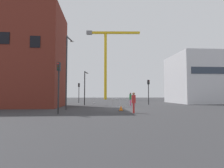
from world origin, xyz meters
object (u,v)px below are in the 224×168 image
object	(u,v)px
streetlamp_short	(85,84)
traffic_light_corner	(59,79)
traffic_light_island	(148,88)
construction_crane	(107,54)
streetlamp_tall	(67,66)
pedestrian_waiting	(134,101)
pedestrian_walking	(130,98)
traffic_cone_orange	(121,108)
traffic_light_near	(79,90)

from	to	relation	value
streetlamp_short	traffic_light_corner	distance (m)	12.84
traffic_light_island	traffic_light_corner	size ratio (longest dim) A/B	0.93
construction_crane	streetlamp_tall	world-z (taller)	construction_crane
traffic_light_corner	pedestrian_waiting	bearing A→B (deg)	2.12
pedestrian_walking	traffic_cone_orange	world-z (taller)	pedestrian_walking
streetlamp_short	traffic_light_island	xyz separation A→B (m)	(9.86, 0.55, -0.52)
construction_crane	streetlamp_tall	xyz separation A→B (m)	(-6.06, -40.92, -10.59)
pedestrian_waiting	traffic_cone_orange	xyz separation A→B (m)	(-0.78, 2.34, -0.78)
streetlamp_tall	traffic_light_near	xyz separation A→B (m)	(-0.37, 15.81, -2.03)
construction_crane	traffic_cone_orange	xyz separation A→B (m)	(-0.61, -42.72, -14.91)
streetlamp_tall	construction_crane	bearing A→B (deg)	81.57
streetlamp_tall	pedestrian_waiting	size ratio (longest dim) A/B	4.43
traffic_light_corner	streetlamp_short	bearing A→B (deg)	84.36
construction_crane	traffic_light_island	xyz separation A→B (m)	(5.10, -31.96, -12.54)
traffic_light_island	streetlamp_short	bearing A→B (deg)	-176.82
streetlamp_short	traffic_light_island	bearing A→B (deg)	3.18
construction_crane	pedestrian_walking	distance (m)	37.18
pedestrian_waiting	streetlamp_tall	bearing A→B (deg)	146.46
streetlamp_tall	traffic_cone_orange	world-z (taller)	streetlamp_tall
traffic_light_corner	pedestrian_walking	bearing A→B (deg)	54.40
streetlamp_tall	streetlamp_short	world-z (taller)	streetlamp_tall
streetlamp_short	pedestrian_waiting	size ratio (longest dim) A/B	2.90
traffic_light_corner	streetlamp_tall	bearing A→B (deg)	90.51
streetlamp_tall	traffic_light_island	distance (m)	14.44
streetlamp_short	streetlamp_tall	bearing A→B (deg)	-98.79
traffic_light_island	pedestrian_walking	xyz separation A→B (m)	(-3.30, -2.40, -1.54)
traffic_light_island	traffic_cone_orange	xyz separation A→B (m)	(-5.70, -10.76, -2.37)
traffic_light_corner	traffic_cone_orange	xyz separation A→B (m)	(5.42, 2.57, -2.55)
traffic_light_near	pedestrian_waiting	world-z (taller)	traffic_light_near
traffic_light_island	traffic_cone_orange	distance (m)	12.41
traffic_light_near	pedestrian_waiting	size ratio (longest dim) A/B	2.13
traffic_light_corner	traffic_light_island	bearing A→B (deg)	50.16
traffic_light_island	pedestrian_walking	distance (m)	4.36
traffic_light_island	traffic_cone_orange	world-z (taller)	traffic_light_island
streetlamp_tall	traffic_light_near	bearing A→B (deg)	91.35
streetlamp_tall	pedestrian_waiting	distance (m)	8.27
pedestrian_walking	pedestrian_waiting	bearing A→B (deg)	-98.63
traffic_light_island	pedestrian_waiting	bearing A→B (deg)	-110.60
construction_crane	traffic_light_corner	size ratio (longest dim) A/B	5.44
traffic_light_island	traffic_light_near	bearing A→B (deg)	149.29
streetlamp_tall	streetlamp_short	distance (m)	8.63
traffic_light_near	streetlamp_short	bearing A→B (deg)	-77.25
streetlamp_tall	traffic_light_near	size ratio (longest dim) A/B	2.07
traffic_light_near	streetlamp_tall	bearing A→B (deg)	-88.65
streetlamp_tall	streetlamp_short	bearing A→B (deg)	81.21
traffic_cone_orange	pedestrian_waiting	bearing A→B (deg)	-71.53
streetlamp_tall	traffic_light_island	size ratio (longest dim) A/B	2.00
traffic_cone_orange	traffic_light_corner	bearing A→B (deg)	-154.64
construction_crane	streetlamp_short	size ratio (longest dim) A/B	4.49
traffic_light_corner	pedestrian_waiting	size ratio (longest dim) A/B	2.39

